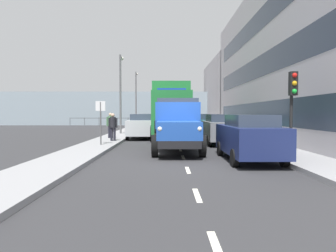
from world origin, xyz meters
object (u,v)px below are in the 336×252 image
lorry_cargo_green (171,109)px  street_sign (101,115)px  truck_vintage_blue (177,127)px  car_teal_kerbside_2 (206,125)px  lamp_post_promenade (121,87)px  pedestrian_in_dark_coat (113,125)px  pedestrian_couple_b (110,123)px  car_maroon_oppositeside_2 (151,121)px  car_grey_kerbside_1 (220,129)px  car_white_oppositeside_1 (148,123)px  car_black_kerbside_3 (199,123)px  car_silver_oppositeside_0 (142,126)px  traffic_light_near (293,95)px  lamp_post_far (136,94)px  car_navy_kerbside_near (249,137)px

lorry_cargo_green → street_sign: 6.86m
truck_vintage_blue → car_teal_kerbside_2: bearing=-105.0°
truck_vintage_blue → lamp_post_promenade: size_ratio=0.89×
pedestrian_in_dark_coat → pedestrian_couple_b: 2.07m
car_maroon_oppositeside_2 → pedestrian_in_dark_coat: size_ratio=2.78×
car_grey_kerbside_1 → car_white_oppositeside_1: size_ratio=1.06×
car_grey_kerbside_1 → car_black_kerbside_3: bearing=-90.0°
car_silver_oppositeside_0 → car_white_oppositeside_1: 5.71m
car_teal_kerbside_2 → truck_vintage_blue: bearing=75.0°
car_grey_kerbside_1 → traffic_light_near: traffic_light_near is taller
car_white_oppositeside_1 → lamp_post_far: lamp_post_far is taller
car_white_oppositeside_1 → traffic_light_near: (-6.54, 15.45, 1.58)m
car_teal_kerbside_2 → car_grey_kerbside_1: bearing=90.0°
car_black_kerbside_3 → car_maroon_oppositeside_2: same height
truck_vintage_blue → traffic_light_near: traffic_light_near is taller
truck_vintage_blue → car_maroon_oppositeside_2: truck_vintage_blue is taller
car_navy_kerbside_near → traffic_light_near: traffic_light_near is taller
lorry_cargo_green → car_teal_kerbside_2: size_ratio=1.97×
lamp_post_far → pedestrian_in_dark_coat: bearing=91.6°
car_maroon_oppositeside_2 → pedestrian_couple_b: 13.84m
car_maroon_oppositeside_2 → traffic_light_near: 22.91m
street_sign → car_white_oppositeside_1: bearing=-98.3°
car_black_kerbside_3 → car_silver_oppositeside_0: 8.45m
pedestrian_in_dark_coat → traffic_light_near: traffic_light_near is taller
car_grey_kerbside_1 → street_sign: street_sign is taller
car_teal_kerbside_2 → pedestrian_in_dark_coat: (6.23, 5.37, 0.20)m
truck_vintage_blue → lamp_post_promenade: (4.22, -10.97, 2.76)m
car_navy_kerbside_near → car_teal_kerbside_2: (0.00, -11.91, 0.00)m
lamp_post_promenade → street_sign: lamp_post_promenade is taller
lamp_post_promenade → lamp_post_far: size_ratio=0.96×
pedestrian_in_dark_coat → truck_vintage_blue: bearing=130.7°
traffic_light_near → truck_vintage_blue: bearing=-24.3°
car_navy_kerbside_near → car_maroon_oppositeside_2: bearing=-77.8°
traffic_light_near → lamp_post_promenade: bearing=-56.5°
lamp_post_promenade → car_silver_oppositeside_0: bearing=122.2°
car_grey_kerbside_1 → street_sign: (6.46, 1.76, 0.79)m
lamp_post_promenade → lorry_cargo_green: bearing=141.7°
car_navy_kerbside_near → lamp_post_far: bearing=-74.8°
truck_vintage_blue → street_sign: size_ratio=2.51×
truck_vintage_blue → car_white_oppositeside_1: (2.22, -13.50, -0.28)m
car_teal_kerbside_2 → car_silver_oppositeside_0: (4.79, 1.83, 0.00)m
car_teal_kerbside_2 → street_sign: bearing=49.6°
car_silver_oppositeside_0 → car_white_oppositeside_1: size_ratio=1.16×
car_maroon_oppositeside_2 → lorry_cargo_green: bearing=99.5°
truck_vintage_blue → car_maroon_oppositeside_2: size_ratio=1.25×
car_white_oppositeside_1 → lamp_post_far: 9.81m
truck_vintage_blue → lorry_cargo_green: bearing=-88.6°
lamp_post_far → street_sign: (-0.28, 20.56, -2.38)m
lorry_cargo_green → car_grey_kerbside_1: lorry_cargo_green is taller
car_navy_kerbside_near → car_teal_kerbside_2: size_ratio=1.02×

